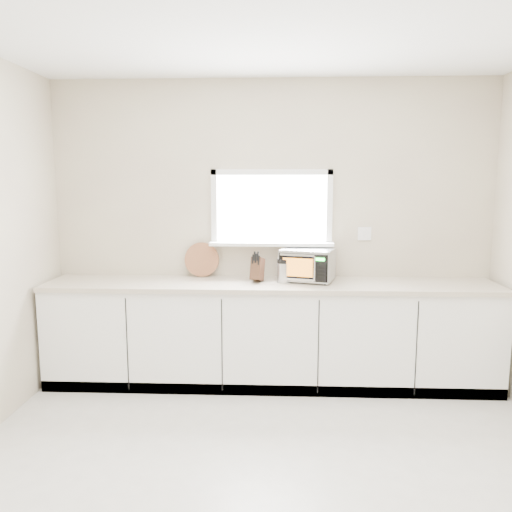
{
  "coord_description": "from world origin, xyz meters",
  "views": [
    {
      "loc": [
        0.06,
        -2.58,
        1.79
      ],
      "look_at": [
        -0.12,
        1.55,
        1.17
      ],
      "focal_mm": 35.0,
      "sensor_mm": 36.0,
      "label": 1
    }
  ],
  "objects": [
    {
      "name": "ground",
      "position": [
        0.0,
        0.0,
        0.0
      ],
      "size": [
        4.0,
        4.0,
        0.0
      ],
      "primitive_type": "plane",
      "color": "beige",
      "rests_on": "ground"
    },
    {
      "name": "back_wall",
      "position": [
        0.0,
        2.0,
        1.36
      ],
      "size": [
        4.0,
        0.17,
        2.7
      ],
      "color": "beige",
      "rests_on": "ground"
    },
    {
      "name": "cabinets",
      "position": [
        0.0,
        1.7,
        0.44
      ],
      "size": [
        3.92,
        0.6,
        0.88
      ],
      "primitive_type": "cube",
      "color": "white",
      "rests_on": "ground"
    },
    {
      "name": "countertop",
      "position": [
        0.0,
        1.69,
        0.9
      ],
      "size": [
        3.92,
        0.64,
        0.04
      ],
      "primitive_type": "cube",
      "color": "beige",
      "rests_on": "cabinets"
    },
    {
      "name": "microwave",
      "position": [
        0.32,
        1.77,
        1.07
      ],
      "size": [
        0.52,
        0.46,
        0.29
      ],
      "rotation": [
        0.0,
        0.0,
        -0.29
      ],
      "color": "black",
      "rests_on": "countertop"
    },
    {
      "name": "knife_block",
      "position": [
        -0.12,
        1.71,
        1.04
      ],
      "size": [
        0.13,
        0.21,
        0.27
      ],
      "rotation": [
        0.0,
        0.0,
        -0.26
      ],
      "color": "#442618",
      "rests_on": "countertop"
    },
    {
      "name": "cutting_board",
      "position": [
        -0.64,
        1.94,
        1.08
      ],
      "size": [
        0.32,
        0.08,
        0.32
      ],
      "primitive_type": "cylinder",
      "rotation": [
        1.4,
        0.0,
        0.0
      ],
      "color": "brown",
      "rests_on": "countertop"
    },
    {
      "name": "coffee_grinder",
      "position": [
        0.11,
        1.7,
        1.02
      ],
      "size": [
        0.13,
        0.13,
        0.21
      ],
      "rotation": [
        0.0,
        0.0,
        0.11
      ],
      "color": "#AFB2B7",
      "rests_on": "countertop"
    }
  ]
}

